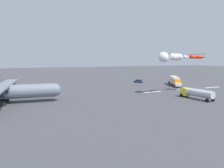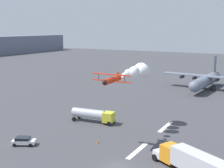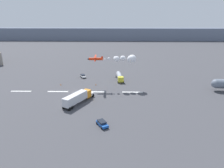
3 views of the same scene
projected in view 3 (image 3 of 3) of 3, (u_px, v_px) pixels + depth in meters
The scene contains 13 objects.
ground_plane at pixel (76, 92), 78.99m from camera, with size 440.00×440.00×0.00m, color #424247.
runway_stripe_1 at pixel (21, 91), 79.45m from camera, with size 8.00×0.90×0.01m, color white.
runway_stripe_2 at pixel (58, 92), 79.14m from camera, with size 8.00×0.90×0.01m, color white.
runway_stripe_3 at pixel (95, 92), 78.83m from camera, with size 8.00×0.90×0.01m, color white.
runway_stripe_4 at pixel (132, 92), 78.52m from camera, with size 8.00×0.90×0.01m, color white.
mountain_ridge_distant at pixel (104, 34), 241.48m from camera, with size 396.00×16.00×14.34m, color slate.
stunt_biplane_red at pixel (125, 59), 80.07m from camera, with size 19.48×7.27×3.28m.
semi_truck_orange at pixel (78, 97), 67.98m from camera, with size 9.11×13.71×3.70m.
fuel_tanker_truck at pixel (120, 76), 92.56m from camera, with size 3.74×10.16×2.90m.
followme_car_yellow at pixel (102, 123), 54.16m from camera, with size 3.69×4.54×1.52m.
airport_staff_sedan at pixel (83, 76), 96.83m from camera, with size 3.48×4.50×1.52m.
traffic_cone_near at pixel (61, 84), 86.19m from camera, with size 0.44×0.44×0.75m, color orange.
traffic_cone_far at pixel (96, 84), 86.16m from camera, with size 0.44×0.44×0.75m, color orange.
Camera 3 is at (15.57, -73.52, 28.19)m, focal length 32.40 mm.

